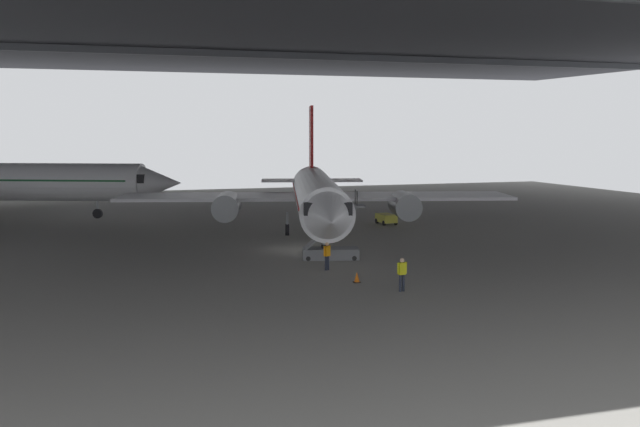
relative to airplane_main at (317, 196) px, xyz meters
name	(u,v)px	position (x,y,z in m)	size (l,w,h in m)	color
ground_plane	(308,250)	(-2.31, -5.08, -3.25)	(110.00, 110.00, 0.00)	gray
hangar_structure	(258,23)	(-2.40, 8.66, 13.89)	(121.00, 99.00, 17.78)	#4C4F54
airplane_main	(317,196)	(0.00, 0.00, 0.00)	(31.66, 32.12, 10.38)	white
boarding_stairs	(332,248)	(-1.92, -8.89, -2.54)	(4.20, 2.40, 4.43)	slate
crew_worker_near_nose	(402,272)	(-1.71, -19.30, -2.24)	(0.55, 0.25, 1.75)	#232838
crew_worker_by_stairs	(327,254)	(-3.46, -12.50, -2.29)	(0.50, 0.36, 1.68)	#232838
traffic_cone_orange	(357,277)	(-3.09, -16.44, -2.96)	(0.36, 0.36, 0.60)	black
baggage_tug	(386,218)	(8.48, 6.44, -2.72)	(1.31, 2.22, 0.90)	yellow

